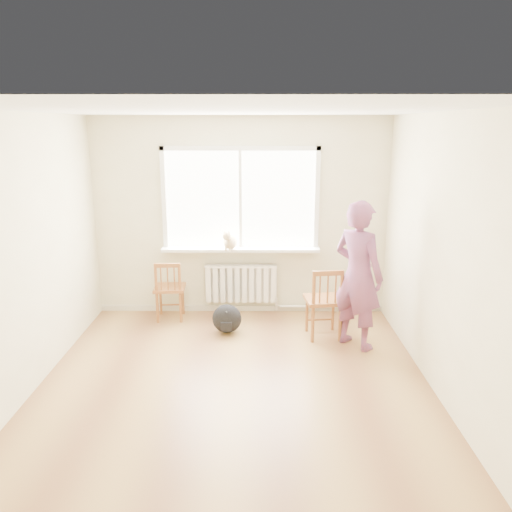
{
  "coord_description": "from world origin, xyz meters",
  "views": [
    {
      "loc": [
        0.24,
        -4.47,
        2.57
      ],
      "look_at": [
        0.22,
        1.2,
        1.08
      ],
      "focal_mm": 35.0,
      "sensor_mm": 36.0,
      "label": 1
    }
  ],
  "objects_px": {
    "chair_left": "(169,290)",
    "cat": "(230,241)",
    "chair_right": "(325,303)",
    "backpack": "(227,319)",
    "person": "(358,275)"
  },
  "relations": [
    {
      "from": "chair_right",
      "to": "backpack",
      "type": "bearing_deg",
      "value": -13.5
    },
    {
      "from": "chair_left",
      "to": "person",
      "type": "bearing_deg",
      "value": 158.04
    },
    {
      "from": "cat",
      "to": "backpack",
      "type": "distance_m",
      "value": 1.06
    },
    {
      "from": "person",
      "to": "backpack",
      "type": "bearing_deg",
      "value": 32.84
    },
    {
      "from": "chair_left",
      "to": "cat",
      "type": "xyz_separation_m",
      "value": [
        0.82,
        0.15,
        0.65
      ]
    },
    {
      "from": "chair_left",
      "to": "backpack",
      "type": "distance_m",
      "value": 0.94
    },
    {
      "from": "chair_right",
      "to": "cat",
      "type": "xyz_separation_m",
      "value": [
        -1.2,
        0.74,
        0.61
      ]
    },
    {
      "from": "person",
      "to": "backpack",
      "type": "xyz_separation_m",
      "value": [
        -1.56,
        0.37,
        -0.7
      ]
    },
    {
      "from": "chair_left",
      "to": "backpack",
      "type": "xyz_separation_m",
      "value": [
        0.8,
        -0.44,
        -0.23
      ]
    },
    {
      "from": "chair_left",
      "to": "cat",
      "type": "relative_size",
      "value": 2.0
    },
    {
      "from": "chair_right",
      "to": "person",
      "type": "distance_m",
      "value": 0.59
    },
    {
      "from": "chair_right",
      "to": "cat",
      "type": "height_order",
      "value": "cat"
    },
    {
      "from": "chair_left",
      "to": "backpack",
      "type": "height_order",
      "value": "chair_left"
    },
    {
      "from": "person",
      "to": "cat",
      "type": "xyz_separation_m",
      "value": [
        -1.54,
        0.97,
        0.18
      ]
    },
    {
      "from": "chair_left",
      "to": "chair_right",
      "type": "distance_m",
      "value": 2.1
    }
  ]
}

